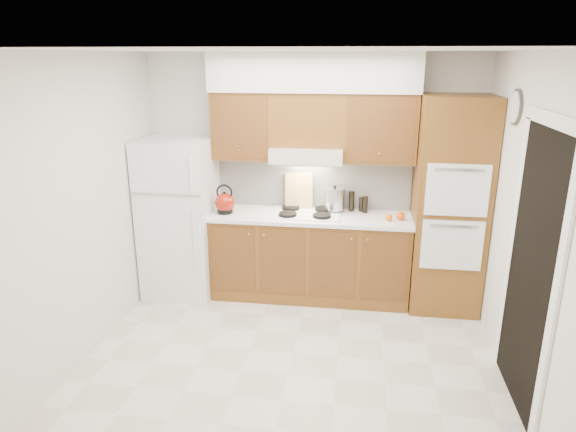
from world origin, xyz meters
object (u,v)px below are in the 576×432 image
object	(u,v)px
oven_cabinet	(449,206)
kettle	(225,203)
fridge	(180,218)
stock_pot	(334,199)

from	to	relation	value
oven_cabinet	kettle	xyz separation A→B (m)	(-2.33, -0.06, -0.05)
fridge	kettle	xyz separation A→B (m)	(0.52, -0.02, 0.19)
fridge	stock_pot	xyz separation A→B (m)	(1.67, 0.20, 0.22)
fridge	kettle	size ratio (longest dim) A/B	8.21
stock_pot	fridge	bearing A→B (deg)	-173.14
fridge	stock_pot	bearing A→B (deg)	6.86
oven_cabinet	stock_pot	bearing A→B (deg)	171.92
stock_pot	oven_cabinet	bearing A→B (deg)	-8.08
fridge	kettle	distance (m)	0.55
oven_cabinet	kettle	size ratio (longest dim) A/B	10.50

